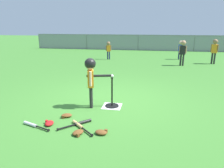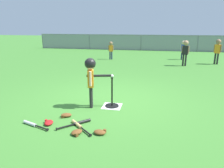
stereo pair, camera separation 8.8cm
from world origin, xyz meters
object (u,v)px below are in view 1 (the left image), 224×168
object	(u,v)px
fielder_near_right	(215,48)
fielder_near_left	(183,49)
glove_outfield_drop	(49,123)
batter_child	(91,73)
fielder_deep_right	(180,47)
glove_by_plate	(101,132)
glove_near_bats	(67,115)
glove_tossed_aside	(78,133)
spare_bat_black	(80,123)
baseball_on_tee	(112,76)
batting_tee	(112,102)
fielder_deep_left	(109,48)
spare_bat_silver	(33,125)
spare_bat_wood	(80,126)

from	to	relation	value
fielder_near_right	fielder_near_left	distance (m)	1.75
fielder_near_left	glove_outfield_drop	xyz separation A→B (m)	(-3.33, -6.80, -0.72)
batter_child	fielder_deep_right	distance (m)	8.20
glove_by_plate	glove_near_bats	size ratio (longest dim) A/B	0.96
fielder_near_left	glove_outfield_drop	bearing A→B (deg)	-116.11
glove_tossed_aside	fielder_near_right	bearing A→B (deg)	61.52
batter_child	spare_bat_black	distance (m)	1.22
glove_by_plate	glove_outfield_drop	distance (m)	1.09
baseball_on_tee	batter_child	xyz separation A→B (m)	(-0.46, -0.12, 0.08)
fielder_deep_right	glove_by_plate	size ratio (longest dim) A/B	4.22
fielder_deep_right	baseball_on_tee	bearing A→B (deg)	-107.98
glove_near_bats	batting_tee	bearing A→B (deg)	42.63
batting_tee	fielder_deep_left	distance (m)	7.01
spare_bat_black	batter_child	bearing A→B (deg)	91.01
batting_tee	fielder_near_right	bearing A→B (deg)	58.73
glove_outfield_drop	batter_child	bearing A→B (deg)	61.70
spare_bat_black	glove_near_bats	distance (m)	0.48
spare_bat_black	batting_tee	bearing A→B (deg)	66.94
batter_child	fielder_deep_left	xyz separation A→B (m)	(-0.97, 6.97, -0.20)
baseball_on_tee	fielder_near_right	xyz separation A→B (m)	(3.89, 6.40, 0.03)
glove_by_plate	glove_near_bats	distance (m)	1.05
spare_bat_silver	glove_tossed_aside	bearing A→B (deg)	-8.03
baseball_on_tee	fielder_near_right	bearing A→B (deg)	58.73
glove_by_plate	glove_outfield_drop	xyz separation A→B (m)	(-1.07, 0.17, 0.00)
spare_bat_wood	glove_tossed_aside	size ratio (longest dim) A/B	2.05
fielder_deep_right	glove_near_bats	world-z (taller)	fielder_deep_right
glove_near_bats	fielder_deep_right	bearing A→B (deg)	68.46
fielder_near_right	fielder_deep_right	distance (m)	1.84
baseball_on_tee	batting_tee	bearing A→B (deg)	-75.96
spare_bat_wood	glove_by_plate	distance (m)	0.50
batting_tee	glove_outfield_drop	world-z (taller)	batting_tee
glove_near_bats	fielder_near_left	bearing A→B (deg)	63.87
baseball_on_tee	spare_bat_black	size ratio (longest dim) A/B	0.14
batting_tee	fielder_deep_left	xyz separation A→B (m)	(-1.44, 6.85, 0.51)
spare_bat_black	glove_near_bats	bearing A→B (deg)	143.45
spare_bat_black	glove_by_plate	distance (m)	0.57
spare_bat_wood	glove_by_plate	xyz separation A→B (m)	(0.46, -0.18, 0.01)
fielder_near_left	glove_tossed_aside	world-z (taller)	fielder_near_left
fielder_near_left	glove_near_bats	bearing A→B (deg)	-116.13
glove_near_bats	batter_child	bearing A→B (deg)	60.16
fielder_near_right	fielder_near_left	size ratio (longest dim) A/B	1.02
fielder_deep_left	batting_tee	bearing A→B (deg)	-78.13
baseball_on_tee	glove_by_plate	size ratio (longest dim) A/B	0.30
glove_near_bats	spare_bat_silver	bearing A→B (deg)	-132.43
spare_bat_wood	fielder_near_left	bearing A→B (deg)	68.16
spare_bat_silver	spare_bat_black	xyz separation A→B (m)	(0.86, 0.23, -0.00)
baseball_on_tee	spare_bat_black	bearing A→B (deg)	-113.06
spare_bat_wood	glove_by_plate	world-z (taller)	glove_by_plate
glove_tossed_aside	batting_tee	bearing A→B (deg)	75.98
spare_bat_black	baseball_on_tee	bearing A→B (deg)	66.94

